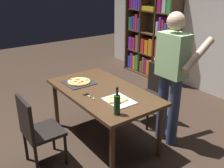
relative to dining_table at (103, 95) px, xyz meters
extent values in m
plane|color=#38281E|center=(0.00, 0.00, -0.67)|extent=(12.00, 12.00, 0.00)
cube|color=#4C331E|center=(0.00, 0.00, 0.06)|extent=(1.59, 0.89, 0.04)
cylinder|color=#4C331E|center=(-0.72, -0.36, -0.32)|extent=(0.06, 0.06, 0.71)
cylinder|color=#4C331E|center=(0.72, -0.36, -0.32)|extent=(0.06, 0.06, 0.71)
cylinder|color=#4C331E|center=(-0.72, 0.36, -0.32)|extent=(0.06, 0.06, 0.71)
cylinder|color=#4C331E|center=(0.72, 0.36, -0.32)|extent=(0.06, 0.06, 0.71)
cube|color=black|center=(0.00, -0.84, -0.24)|extent=(0.42, 0.42, 0.04)
cube|color=black|center=(0.00, -1.03, 0.00)|extent=(0.42, 0.04, 0.45)
cylinder|color=black|center=(0.18, -0.66, -0.47)|extent=(0.04, 0.04, 0.41)
cylinder|color=black|center=(-0.18, -0.66, -0.47)|extent=(0.04, 0.04, 0.41)
cylinder|color=black|center=(0.18, -1.02, -0.47)|extent=(0.04, 0.04, 0.41)
cylinder|color=black|center=(-0.18, -1.02, -0.47)|extent=(0.04, 0.04, 0.41)
cube|color=black|center=(0.00, 0.84, -0.24)|extent=(0.42, 0.42, 0.04)
cube|color=black|center=(0.00, 1.03, 0.00)|extent=(0.42, 0.04, 0.45)
cylinder|color=black|center=(-0.18, 0.66, -0.47)|extent=(0.04, 0.04, 0.41)
cylinder|color=black|center=(0.18, 0.66, -0.47)|extent=(0.04, 0.04, 0.41)
cylinder|color=black|center=(-0.18, 1.02, -0.47)|extent=(0.04, 0.04, 0.41)
cylinder|color=black|center=(0.18, 1.02, -0.47)|extent=(0.04, 0.04, 0.41)
cube|color=#513823|center=(-2.26, 2.35, 0.30)|extent=(0.03, 0.35, 1.95)
cube|color=#513823|center=(-0.89, 2.35, 0.30)|extent=(0.03, 0.35, 1.95)
cube|color=#513823|center=(-1.57, 2.35, -0.66)|extent=(1.40, 0.35, 0.03)
cube|color=#513823|center=(-1.57, 2.51, 0.30)|extent=(1.40, 0.03, 1.95)
cube|color=#513823|center=(-1.57, 2.35, -0.17)|extent=(1.34, 0.29, 0.03)
cube|color=#513823|center=(-1.57, 2.35, 0.30)|extent=(1.34, 0.29, 0.03)
cube|color=#513823|center=(-1.57, 2.35, 0.77)|extent=(1.34, 0.29, 0.03)
cube|color=#513823|center=(-1.80, 2.35, 0.30)|extent=(0.03, 0.29, 1.89)
cube|color=#513823|center=(-1.35, 2.35, 0.30)|extent=(0.03, 0.29, 1.89)
cube|color=blue|center=(-2.16, 2.33, -0.48)|extent=(0.08, 0.22, 0.29)
cube|color=purple|center=(-2.07, 2.33, -0.43)|extent=(0.07, 0.22, 0.39)
cube|color=orange|center=(-1.97, 2.33, -0.46)|extent=(0.08, 0.22, 0.33)
cube|color=green|center=(-1.87, 2.33, -0.44)|extent=(0.08, 0.22, 0.38)
cube|color=olive|center=(-1.73, 2.33, -0.50)|extent=(0.05, 0.22, 0.26)
cube|color=olive|center=(-1.65, 2.33, -0.44)|extent=(0.05, 0.22, 0.38)
cube|color=#B21E66|center=(-1.57, 2.33, -0.45)|extent=(0.07, 0.22, 0.36)
cube|color=orange|center=(-1.49, 2.33, -0.45)|extent=(0.07, 0.22, 0.35)
cube|color=yellow|center=(-1.42, 2.33, -0.45)|extent=(0.07, 0.22, 0.36)
cube|color=#B21E66|center=(-1.27, 2.33, -0.43)|extent=(0.08, 0.22, 0.39)
cube|color=green|center=(-1.17, 2.33, -0.46)|extent=(0.07, 0.22, 0.33)
cube|color=silver|center=(-1.08, 2.33, -0.48)|extent=(0.08, 0.22, 0.30)
cube|color=red|center=(-0.98, 2.33, -0.43)|extent=(0.07, 0.22, 0.39)
cube|color=purple|center=(-2.15, 2.33, -0.01)|extent=(0.10, 0.22, 0.29)
cube|color=#B21E66|center=(-2.02, 2.33, -0.01)|extent=(0.11, 0.22, 0.28)
cube|color=olive|center=(-1.89, 2.33, 0.03)|extent=(0.08, 0.22, 0.37)
cube|color=red|center=(-1.70, 2.33, 0.00)|extent=(0.10, 0.22, 0.32)
cube|color=orange|center=(-1.57, 2.33, 0.00)|extent=(0.10, 0.22, 0.30)
cube|color=orange|center=(-1.44, 2.33, 0.02)|extent=(0.11, 0.22, 0.35)
cube|color=red|center=(-1.27, 2.33, 0.04)|extent=(0.06, 0.22, 0.39)
cube|color=olive|center=(-1.17, 2.33, 0.00)|extent=(0.07, 0.22, 0.31)
cube|color=yellow|center=(-1.08, 2.33, 0.04)|extent=(0.07, 0.22, 0.39)
cube|color=red|center=(-0.98, 2.33, -0.01)|extent=(0.08, 0.22, 0.30)
cube|color=green|center=(-2.17, 2.33, 0.46)|extent=(0.07, 0.22, 0.28)
cube|color=blue|center=(-2.10, 2.33, 0.46)|extent=(0.05, 0.22, 0.29)
cube|color=purple|center=(-2.02, 2.33, 0.47)|extent=(0.05, 0.22, 0.31)
cube|color=red|center=(-1.94, 2.33, 0.50)|extent=(0.06, 0.22, 0.36)
cube|color=blue|center=(-1.86, 2.33, 0.46)|extent=(0.05, 0.22, 0.28)
cube|color=silver|center=(-1.28, 2.33, 0.46)|extent=(0.05, 0.22, 0.28)
cube|color=purple|center=(-1.20, 2.33, 0.51)|extent=(0.05, 0.22, 0.39)
cube|color=red|center=(-1.13, 2.33, 0.48)|extent=(0.05, 0.22, 0.33)
cube|color=blue|center=(-1.05, 2.33, 0.46)|extent=(0.07, 0.22, 0.28)
cube|color=olive|center=(-0.97, 2.33, 0.47)|extent=(0.05, 0.22, 0.30)
cube|color=#B21E66|center=(-2.17, 2.33, 0.93)|extent=(0.07, 0.22, 0.28)
cube|color=purple|center=(-2.10, 2.33, 0.93)|extent=(0.05, 0.22, 0.29)
cube|color=purple|center=(-2.02, 2.33, 0.98)|extent=(0.06, 0.22, 0.37)
cube|color=blue|center=(-1.94, 2.33, 0.94)|extent=(0.06, 0.22, 0.30)
cube|color=purple|center=(-1.86, 2.33, 0.94)|extent=(0.05, 0.22, 0.30)
cube|color=yellow|center=(-1.57, 2.33, 0.83)|extent=(0.35, 0.25, 0.09)
cube|color=#B21E66|center=(-1.25, 2.33, 0.98)|extent=(0.10, 0.22, 0.37)
cube|color=silver|center=(-1.13, 2.33, 0.97)|extent=(0.09, 0.22, 0.37)
cube|color=green|center=(-1.00, 2.33, 0.98)|extent=(0.10, 0.22, 0.39)
cylinder|color=#38476B|center=(0.63, 0.69, -0.20)|extent=(0.14, 0.14, 0.95)
cylinder|color=#38476B|center=(0.43, 0.69, -0.20)|extent=(0.14, 0.14, 0.95)
cube|color=#99CC8C|center=(0.53, 0.69, 0.55)|extent=(0.38, 0.22, 0.55)
sphere|color=#E0B293|center=(0.53, 0.69, 0.97)|extent=(0.22, 0.22, 0.22)
cylinder|color=#E0B293|center=(0.76, 0.87, 0.58)|extent=(0.09, 0.50, 0.39)
cylinder|color=#E0B293|center=(0.30, 0.87, 0.58)|extent=(0.09, 0.50, 0.39)
cube|color=#2D2D33|center=(-0.40, -0.13, 0.08)|extent=(0.38, 0.38, 0.01)
cylinder|color=tan|center=(-0.40, -0.13, 0.10)|extent=(0.32, 0.32, 0.02)
cylinder|color=#EACC6B|center=(-0.40, -0.13, 0.11)|extent=(0.29, 0.29, 0.01)
cylinder|color=#B22819|center=(-0.33, -0.13, 0.11)|extent=(0.04, 0.04, 0.00)
cylinder|color=#B22819|center=(-0.43, -0.12, 0.11)|extent=(0.04, 0.04, 0.00)
cylinder|color=#B22819|center=(-0.35, -0.10, 0.11)|extent=(0.04, 0.04, 0.00)
cylinder|color=#B22819|center=(-0.50, -0.20, 0.11)|extent=(0.04, 0.04, 0.00)
cylinder|color=#B22819|center=(-0.44, -0.14, 0.11)|extent=(0.04, 0.04, 0.00)
cylinder|color=#B22819|center=(-0.35, -0.02, 0.11)|extent=(0.04, 0.04, 0.00)
cylinder|color=#B22819|center=(-0.32, -0.17, 0.11)|extent=(0.04, 0.04, 0.00)
cylinder|color=#B22819|center=(-0.39, -0.19, 0.11)|extent=(0.04, 0.04, 0.00)
cube|color=white|center=(0.39, -0.03, 0.08)|extent=(0.36, 0.28, 0.01)
cube|color=#EACC6B|center=(0.35, -0.10, 0.10)|extent=(0.16, 0.13, 0.02)
cube|color=tan|center=(0.29, -0.08, 0.10)|extent=(0.05, 0.09, 0.02)
cube|color=#EACC6B|center=(0.42, -0.01, 0.10)|extent=(0.11, 0.15, 0.02)
cube|color=tan|center=(0.43, -0.07, 0.10)|extent=(0.09, 0.04, 0.02)
cylinder|color=#194723|center=(0.63, -0.24, 0.19)|extent=(0.07, 0.07, 0.22)
cylinder|color=#194723|center=(0.63, -0.24, 0.34)|extent=(0.03, 0.03, 0.08)
cylinder|color=black|center=(0.63, -0.24, 0.39)|extent=(0.03, 0.03, 0.02)
cube|color=silver|center=(0.11, -0.24, 0.08)|extent=(0.12, 0.03, 0.01)
cube|color=silver|center=(0.11, -0.24, 0.08)|extent=(0.12, 0.02, 0.01)
torus|color=black|center=(0.00, -0.23, 0.08)|extent=(0.05, 0.05, 0.01)
torus|color=black|center=(0.00, -0.27, 0.08)|extent=(0.05, 0.05, 0.01)
camera|label=1|loc=(2.60, -1.73, 1.44)|focal=41.88mm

